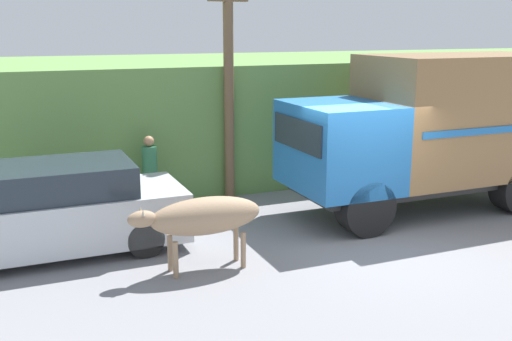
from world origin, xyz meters
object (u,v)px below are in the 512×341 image
cargo_truck (435,127)px  brown_cow (204,217)px  pedestrian_on_hill (150,170)px  utility_pole (229,84)px  parked_suv (57,210)px

cargo_truck → brown_cow: 5.98m
pedestrian_on_hill → brown_cow: bearing=86.0°
pedestrian_on_hill → utility_pole: (1.96, 0.30, 1.77)m
utility_pole → brown_cow: bearing=-116.0°
cargo_truck → pedestrian_on_hill: cargo_truck is taller
utility_pole → cargo_truck: bearing=-32.8°
brown_cow → pedestrian_on_hill: bearing=99.4°
parked_suv → utility_pole: 4.94m
parked_suv → utility_pole: bearing=28.6°
parked_suv → utility_pole: size_ratio=0.88×
utility_pole → pedestrian_on_hill: bearing=-171.3°
pedestrian_on_hill → parked_suv: bearing=34.9°
brown_cow → pedestrian_on_hill: 3.55m
cargo_truck → parked_suv: (-7.92, 0.42, -1.06)m
cargo_truck → pedestrian_on_hill: (-5.82, 2.19, -0.91)m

